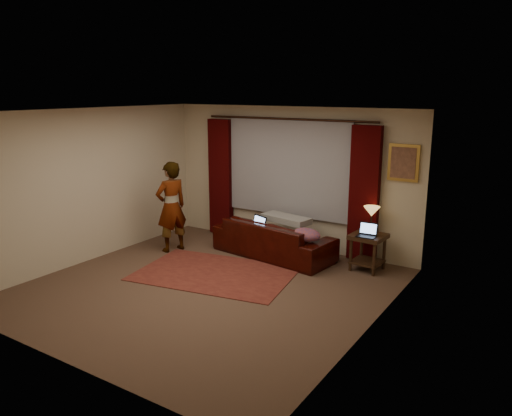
{
  "coord_description": "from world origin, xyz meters",
  "views": [
    {
      "loc": [
        4.39,
        -5.49,
        2.91
      ],
      "look_at": [
        0.1,
        1.2,
        1.0
      ],
      "focal_mm": 35.0,
      "sensor_mm": 36.0,
      "label": 1
    }
  ],
  "objects_px": {
    "laptop_table": "(367,230)",
    "person": "(171,207)",
    "end_table": "(368,252)",
    "sofa": "(274,232)",
    "laptop_sofa": "(254,224)",
    "tiffany_lamp": "(371,219)"
  },
  "relations": [
    {
      "from": "laptop_table",
      "to": "person",
      "type": "bearing_deg",
      "value": -169.72
    },
    {
      "from": "end_table",
      "to": "sofa",
      "type": "bearing_deg",
      "value": -172.34
    },
    {
      "from": "end_table",
      "to": "person",
      "type": "relative_size",
      "value": 0.37
    },
    {
      "from": "sofa",
      "to": "laptop_table",
      "type": "bearing_deg",
      "value": -170.11
    },
    {
      "from": "laptop_sofa",
      "to": "person",
      "type": "distance_m",
      "value": 1.53
    },
    {
      "from": "sofa",
      "to": "laptop_table",
      "type": "height_order",
      "value": "sofa"
    },
    {
      "from": "person",
      "to": "end_table",
      "type": "bearing_deg",
      "value": 123.21
    },
    {
      "from": "sofa",
      "to": "tiffany_lamp",
      "type": "relative_size",
      "value": 5.11
    },
    {
      "from": "laptop_sofa",
      "to": "tiffany_lamp",
      "type": "height_order",
      "value": "tiffany_lamp"
    },
    {
      "from": "tiffany_lamp",
      "to": "person",
      "type": "bearing_deg",
      "value": -161.52
    },
    {
      "from": "end_table",
      "to": "person",
      "type": "height_order",
      "value": "person"
    },
    {
      "from": "sofa",
      "to": "end_table",
      "type": "relative_size",
      "value": 3.63
    },
    {
      "from": "laptop_sofa",
      "to": "laptop_table",
      "type": "height_order",
      "value": "laptop_table"
    },
    {
      "from": "sofa",
      "to": "laptop_table",
      "type": "xyz_separation_m",
      "value": [
        1.67,
        0.07,
        0.27
      ]
    },
    {
      "from": "tiffany_lamp",
      "to": "laptop_table",
      "type": "bearing_deg",
      "value": -82.29
    },
    {
      "from": "end_table",
      "to": "person",
      "type": "distance_m",
      "value": 3.55
    },
    {
      "from": "tiffany_lamp",
      "to": "person",
      "type": "xyz_separation_m",
      "value": [
        -3.35,
        -1.12,
        0.0
      ]
    },
    {
      "from": "laptop_sofa",
      "to": "laptop_table",
      "type": "relative_size",
      "value": 1.19
    },
    {
      "from": "end_table",
      "to": "laptop_table",
      "type": "distance_m",
      "value": 0.44
    },
    {
      "from": "tiffany_lamp",
      "to": "laptop_table",
      "type": "height_order",
      "value": "tiffany_lamp"
    },
    {
      "from": "end_table",
      "to": "tiffany_lamp",
      "type": "height_order",
      "value": "tiffany_lamp"
    },
    {
      "from": "laptop_sofa",
      "to": "person",
      "type": "xyz_separation_m",
      "value": [
        -1.39,
        -0.59,
        0.25
      ]
    }
  ]
}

